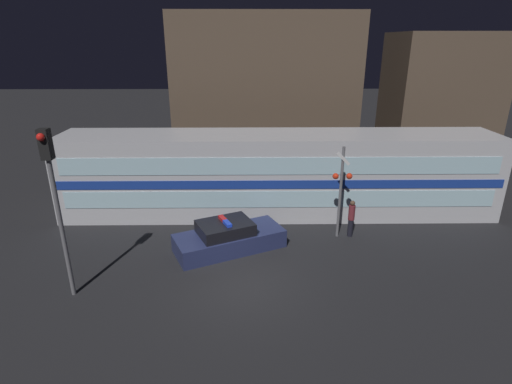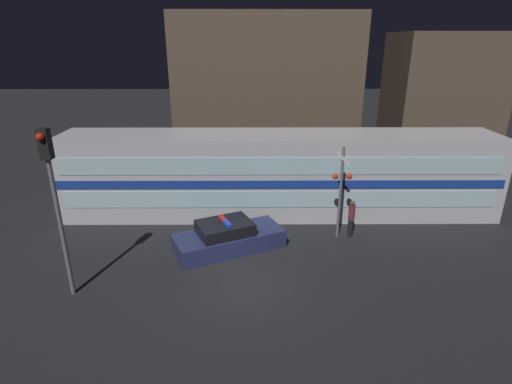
# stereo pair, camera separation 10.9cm
# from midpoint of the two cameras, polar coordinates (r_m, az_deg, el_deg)

# --- Properties ---
(ground_plane) EXTENTS (120.00, 120.00, 0.00)m
(ground_plane) POSITION_cam_midpoint_polar(r_m,az_deg,el_deg) (14.18, -1.68, -13.02)
(ground_plane) COLOR black
(train) EXTENTS (20.29, 3.00, 3.88)m
(train) POSITION_cam_midpoint_polar(r_m,az_deg,el_deg) (19.06, 3.40, 2.56)
(train) COLOR silver
(train) RESTS_ON ground_plane
(police_car) EXTENTS (4.64, 3.37, 1.33)m
(police_car) POSITION_cam_midpoint_polar(r_m,az_deg,el_deg) (16.11, -3.79, -6.55)
(police_car) COLOR navy
(police_car) RESTS_ON ground_plane
(pedestrian) EXTENTS (0.27, 0.27, 1.63)m
(pedestrian) POSITION_cam_midpoint_polar(r_m,az_deg,el_deg) (17.44, 13.62, -3.67)
(pedestrian) COLOR black
(pedestrian) RESTS_ON ground_plane
(crossing_signal_near) EXTENTS (0.81, 0.32, 3.96)m
(crossing_signal_near) POSITION_cam_midpoint_polar(r_m,az_deg,el_deg) (16.71, 12.25, 0.79)
(crossing_signal_near) COLOR slate
(crossing_signal_near) RESTS_ON ground_plane
(traffic_light_corner) EXTENTS (0.30, 0.46, 5.55)m
(traffic_light_corner) POSITION_cam_midpoint_polar(r_m,az_deg,el_deg) (13.41, -26.76, 0.46)
(traffic_light_corner) COLOR slate
(traffic_light_corner) RESTS_ON ground_plane
(building_left) EXTENTS (11.39, 5.59, 9.51)m
(building_left) POSITION_cam_midpoint_polar(r_m,az_deg,el_deg) (26.88, 1.51, 14.09)
(building_left) COLOR brown
(building_left) RESTS_ON ground_plane
(building_center) EXTENTS (6.40, 5.02, 8.41)m
(building_center) POSITION_cam_midpoint_polar(r_m,az_deg,el_deg) (29.22, 24.88, 11.68)
(building_center) COLOR brown
(building_center) RESTS_ON ground_plane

